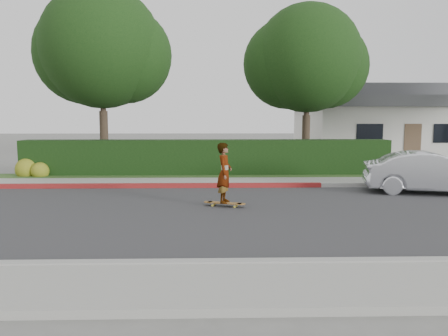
{
  "coord_description": "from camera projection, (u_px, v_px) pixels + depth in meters",
  "views": [
    {
      "loc": [
        -2.73,
        -10.76,
        2.37
      ],
      "look_at": [
        -2.42,
        1.3,
        1.0
      ],
      "focal_mm": 35.0,
      "sensor_mm": 36.0,
      "label": 1
    }
  ],
  "objects": [
    {
      "name": "skateboarder",
      "position": [
        224.0,
        173.0,
        11.65
      ],
      "size": [
        0.5,
        0.65,
        1.61
      ],
      "primitive_type": "imported",
      "rotation": [
        0.0,
        0.0,
        1.37
      ],
      "color": "white",
      "rests_on": "skateboard"
    },
    {
      "name": "curb_near",
      "position": [
        385.0,
        263.0,
        6.94
      ],
      "size": [
        60.0,
        0.2,
        0.15
      ],
      "primitive_type": "cube",
      "color": "#9E9E99",
      "rests_on": "ground"
    },
    {
      "name": "ground",
      "position": [
        321.0,
        213.0,
        11.03
      ],
      "size": [
        120.0,
        120.0,
        0.0
      ],
      "primitive_type": "plane",
      "color": "slate",
      "rests_on": "ground"
    },
    {
      "name": "hedge",
      "position": [
        206.0,
        158.0,
        18.02
      ],
      "size": [
        15.0,
        1.0,
        1.5
      ],
      "primitive_type": "cube",
      "color": "black",
      "rests_on": "ground"
    },
    {
      "name": "tree_left",
      "position": [
        102.0,
        51.0,
        18.87
      ],
      "size": [
        5.99,
        5.21,
        8.0
      ],
      "color": "#33261C",
      "rests_on": "ground"
    },
    {
      "name": "planting_strip",
      "position": [
        281.0,
        176.0,
        17.58
      ],
      "size": [
        60.0,
        1.6,
        0.1
      ],
      "primitive_type": "cube",
      "color": "#2D4C1E",
      "rests_on": "ground"
    },
    {
      "name": "car_silver",
      "position": [
        431.0,
        173.0,
        13.79
      ],
      "size": [
        4.25,
        2.33,
        1.33
      ],
      "primitive_type": "imported",
      "rotation": [
        0.0,
        0.0,
        1.33
      ],
      "color": "silver",
      "rests_on": "ground"
    },
    {
      "name": "flowering_shrub",
      "position": [
        31.0,
        170.0,
        17.43
      ],
      "size": [
        1.4,
        1.0,
        0.9
      ],
      "color": "#2D4C19",
      "rests_on": "ground"
    },
    {
      "name": "curb_far",
      "position": [
        292.0,
        185.0,
        15.09
      ],
      "size": [
        60.0,
        0.2,
        0.15
      ],
      "primitive_type": "cube",
      "color": "#9E9E99",
      "rests_on": "ground"
    },
    {
      "name": "road",
      "position": [
        321.0,
        213.0,
        11.02
      ],
      "size": [
        60.0,
        8.0,
        0.01
      ],
      "primitive_type": "cube",
      "color": "#2D2D30",
      "rests_on": "ground"
    },
    {
      "name": "sidewalk_far",
      "position": [
        287.0,
        182.0,
        15.99
      ],
      "size": [
        60.0,
        1.6,
        0.12
      ],
      "primitive_type": "cube",
      "color": "gray",
      "rests_on": "ground"
    },
    {
      "name": "house",
      "position": [
        387.0,
        123.0,
        26.88
      ],
      "size": [
        10.6,
        8.6,
        4.3
      ],
      "color": "beige",
      "rests_on": "ground"
    },
    {
      "name": "sidewalk_near",
      "position": [
        410.0,
        286.0,
        6.05
      ],
      "size": [
        60.0,
        1.6,
        0.12
      ],
      "primitive_type": "cube",
      "color": "gray",
      "rests_on": "ground"
    },
    {
      "name": "tree_center",
      "position": [
        306.0,
        62.0,
        19.64
      ],
      "size": [
        5.66,
        4.84,
        7.44
      ],
      "color": "#33261C",
      "rests_on": "ground"
    },
    {
      "name": "skateboard",
      "position": [
        224.0,
        203.0,
        11.75
      ],
      "size": [
        1.17,
        0.59,
        0.11
      ],
      "rotation": [
        0.0,
        0.0,
        -0.33
      ],
      "color": "gold",
      "rests_on": "ground"
    },
    {
      "name": "curb_red_section",
      "position": [
        147.0,
        186.0,
        14.96
      ],
      "size": [
        12.0,
        0.21,
        0.15
      ],
      "primitive_type": "cube",
      "color": "maroon",
      "rests_on": "ground"
    }
  ]
}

